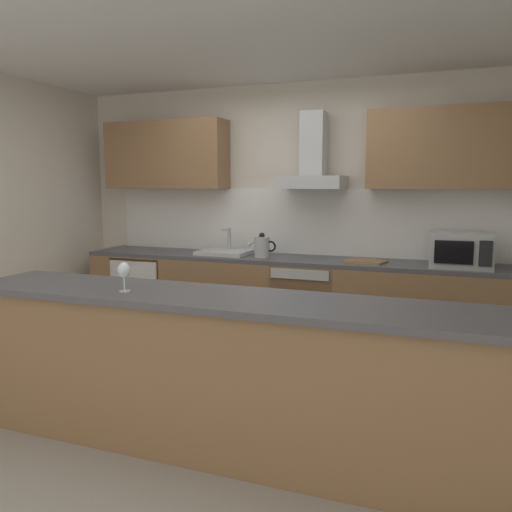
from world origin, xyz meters
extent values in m
cube|color=gray|center=(0.00, 0.00, -0.01)|extent=(5.77, 4.47, 0.02)
cube|color=white|center=(0.00, 0.00, 2.61)|extent=(5.77, 4.47, 0.02)
cube|color=silver|center=(0.00, 1.80, 1.30)|extent=(5.77, 0.12, 2.60)
cube|color=white|center=(0.00, 1.72, 1.23)|extent=(4.05, 0.02, 0.66)
cube|color=olive|center=(0.00, 1.42, 0.43)|extent=(4.20, 0.60, 0.86)
cube|color=#4C4C51|center=(0.00, 1.42, 0.88)|extent=(4.20, 0.60, 0.04)
cube|color=olive|center=(0.22, -0.62, 0.46)|extent=(3.24, 0.52, 0.92)
cube|color=#4C4C51|center=(0.22, -0.62, 0.94)|extent=(3.34, 0.64, 0.04)
cube|color=olive|center=(-1.40, 1.57, 1.91)|extent=(1.34, 0.32, 0.70)
cube|color=olive|center=(1.40, 1.57, 1.91)|extent=(1.34, 0.32, 0.70)
cube|color=slate|center=(0.21, 1.40, 0.46)|extent=(0.60, 0.56, 0.80)
cube|color=black|center=(0.21, 1.10, 0.40)|extent=(0.50, 0.02, 0.48)
cube|color=#B7BABC|center=(0.21, 1.10, 0.80)|extent=(0.54, 0.02, 0.09)
cylinder|color=#B7BABC|center=(0.21, 1.07, 0.64)|extent=(0.49, 0.02, 0.02)
cube|color=white|center=(-1.55, 1.40, 0.42)|extent=(0.58, 0.56, 0.85)
cube|color=silver|center=(-1.55, 1.11, 0.43)|extent=(0.55, 0.02, 0.80)
cylinder|color=#B7BABC|center=(-1.33, 1.09, 0.47)|extent=(0.02, 0.02, 0.38)
cube|color=#B7BABC|center=(1.56, 1.37, 1.05)|extent=(0.50, 0.36, 0.30)
cube|color=black|center=(1.50, 1.18, 1.05)|extent=(0.30, 0.02, 0.19)
cube|color=black|center=(1.74, 1.18, 1.05)|extent=(0.10, 0.01, 0.21)
cube|color=silver|center=(-0.65, 1.40, 0.92)|extent=(0.50, 0.40, 0.04)
cylinder|color=#B7BABC|center=(-0.65, 1.52, 1.03)|extent=(0.03, 0.03, 0.26)
cylinder|color=#B7BABC|center=(-0.65, 1.44, 1.15)|extent=(0.03, 0.16, 0.03)
cylinder|color=#B7BABC|center=(-0.24, 1.36, 1.00)|extent=(0.15, 0.15, 0.20)
sphere|color=black|center=(-0.24, 1.36, 1.11)|extent=(0.06, 0.06, 0.06)
cone|color=#B7BABC|center=(-0.34, 1.36, 1.04)|extent=(0.09, 0.04, 0.07)
torus|color=black|center=(-0.15, 1.36, 1.01)|extent=(0.11, 0.02, 0.11)
cube|color=#B7BABC|center=(0.21, 1.50, 1.62)|extent=(0.62, 0.45, 0.12)
cube|color=#B7BABC|center=(0.21, 1.55, 1.98)|extent=(0.22, 0.22, 0.60)
cylinder|color=silver|center=(-0.36, -0.72, 0.96)|extent=(0.07, 0.07, 0.01)
cylinder|color=silver|center=(-0.36, -0.72, 1.01)|extent=(0.01, 0.01, 0.09)
ellipsoid|color=silver|center=(-0.36, -0.72, 1.09)|extent=(0.08, 0.08, 0.10)
cube|color=#9E7247|center=(0.77, 1.37, 0.91)|extent=(0.38, 0.30, 0.02)
camera|label=1|loc=(1.47, -3.29, 1.59)|focal=36.14mm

